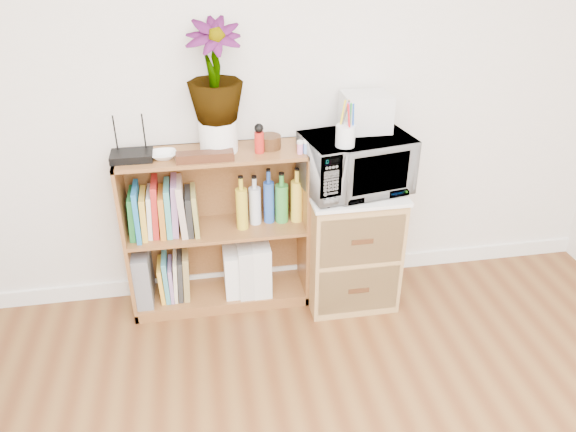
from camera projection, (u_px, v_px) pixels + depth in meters
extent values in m
cube|color=white|center=(276.00, 273.00, 3.52)|extent=(4.00, 0.02, 0.10)
cube|color=brown|center=(218.00, 231.00, 3.14)|extent=(1.00, 0.30, 0.95)
cube|color=#9E7542|center=(350.00, 245.00, 3.25)|extent=(0.50, 0.45, 0.70)
imported|color=silver|center=(355.00, 163.00, 2.98)|extent=(0.60, 0.46, 0.30)
cylinder|color=white|center=(345.00, 136.00, 2.77)|extent=(0.10, 0.10, 0.11)
cube|color=silver|center=(366.00, 112.00, 2.95)|extent=(0.25, 0.20, 0.19)
cube|color=black|center=(132.00, 156.00, 2.82)|extent=(0.21, 0.14, 0.04)
imported|color=white|center=(164.00, 155.00, 2.84)|extent=(0.13, 0.13, 0.03)
cylinder|color=white|center=(218.00, 136.00, 2.89)|extent=(0.20, 0.20, 0.17)
imported|color=#327C31|center=(214.00, 72.00, 2.73)|extent=(0.28, 0.28, 0.49)
cube|color=#351B0E|center=(205.00, 157.00, 2.80)|extent=(0.29, 0.07, 0.05)
cylinder|color=red|center=(259.00, 142.00, 2.88)|extent=(0.05, 0.05, 0.11)
cylinder|color=#3A200F|center=(270.00, 142.00, 2.94)|extent=(0.12, 0.12, 0.07)
cube|color=pink|center=(306.00, 148.00, 2.88)|extent=(0.11, 0.04, 0.06)
cube|color=slate|center=(143.00, 274.00, 3.19)|extent=(0.10, 0.26, 0.32)
cube|color=white|center=(232.00, 270.00, 3.27)|extent=(0.09, 0.22, 0.28)
cube|color=silver|center=(246.00, 266.00, 3.27)|extent=(0.10, 0.25, 0.32)
cube|color=silver|center=(260.00, 264.00, 3.28)|extent=(0.10, 0.26, 0.32)
cube|color=#1F7530|center=(132.00, 214.00, 3.00)|extent=(0.04, 0.20, 0.25)
cube|color=#1C68A8|center=(138.00, 210.00, 2.99)|extent=(0.03, 0.20, 0.30)
cube|color=gold|center=(144.00, 214.00, 3.01)|extent=(0.04, 0.20, 0.25)
cube|color=silver|center=(150.00, 213.00, 3.01)|extent=(0.04, 0.20, 0.25)
cube|color=#B3221E|center=(155.00, 208.00, 3.00)|extent=(0.05, 0.20, 0.31)
cube|color=#C17222|center=(162.00, 212.00, 3.02)|extent=(0.04, 0.20, 0.25)
cube|color=teal|center=(168.00, 209.00, 3.02)|extent=(0.04, 0.20, 0.28)
cube|color=#926699|center=(175.00, 207.00, 3.02)|extent=(0.05, 0.20, 0.30)
cube|color=#C6A99A|center=(182.00, 206.00, 3.02)|extent=(0.04, 0.20, 0.30)
cube|color=black|center=(189.00, 211.00, 3.05)|extent=(0.04, 0.20, 0.23)
cube|color=#979045|center=(195.00, 210.00, 3.05)|extent=(0.03, 0.20, 0.25)
cylinder|color=gold|center=(241.00, 201.00, 3.07)|extent=(0.06, 0.06, 0.31)
cylinder|color=silver|center=(255.00, 202.00, 3.09)|extent=(0.07, 0.07, 0.28)
cylinder|color=#2653B5|center=(269.00, 198.00, 3.09)|extent=(0.06, 0.06, 0.31)
cylinder|color=green|center=(282.00, 199.00, 3.11)|extent=(0.07, 0.07, 0.29)
cylinder|color=yellow|center=(297.00, 196.00, 3.12)|extent=(0.07, 0.07, 0.31)
cylinder|color=silver|center=(311.00, 196.00, 3.13)|extent=(0.07, 0.07, 0.30)
cube|color=gold|center=(162.00, 280.00, 3.23)|extent=(0.03, 0.19, 0.23)
cube|color=teal|center=(166.00, 276.00, 3.22)|extent=(0.03, 0.19, 0.27)
cube|color=#9773AC|center=(172.00, 279.00, 3.24)|extent=(0.02, 0.19, 0.22)
cube|color=beige|center=(176.00, 276.00, 3.24)|extent=(0.04, 0.19, 0.26)
cube|color=#282828|center=(180.00, 275.00, 3.24)|extent=(0.04, 0.19, 0.27)
cube|color=olive|center=(186.00, 273.00, 3.24)|extent=(0.05, 0.19, 0.29)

